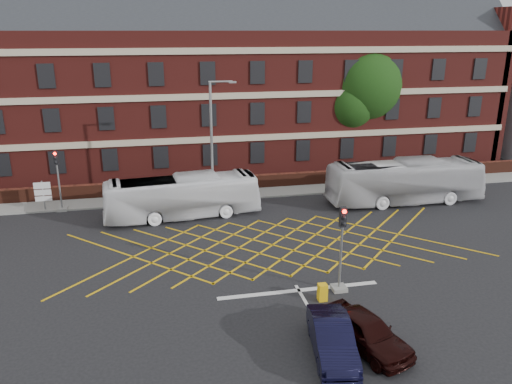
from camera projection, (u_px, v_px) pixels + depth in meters
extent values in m
plane|color=black|center=(281.00, 260.00, 27.47)|extent=(120.00, 120.00, 0.00)
cube|color=maroon|center=(223.00, 99.00, 46.10)|extent=(50.00, 12.00, 12.00)
cube|color=#212429|center=(222.00, 31.00, 44.24)|extent=(51.00, 10.61, 10.61)
cube|color=#B7A88C|center=(233.00, 96.00, 40.13)|extent=(50.00, 0.18, 0.50)
cube|color=black|center=(233.00, 114.00, 40.61)|extent=(1.20, 0.14, 1.80)
cube|color=#491E13|center=(240.00, 183.00, 39.41)|extent=(56.00, 0.50, 1.10)
cube|color=slate|center=(243.00, 192.00, 38.63)|extent=(60.00, 3.00, 0.12)
cube|color=#CC990C|center=(272.00, 245.00, 29.33)|extent=(8.22, 8.22, 0.02)
cube|color=silver|center=(299.00, 290.00, 24.21)|extent=(8.00, 0.30, 0.02)
cube|color=silver|center=(349.00, 377.00, 18.16)|extent=(0.15, 14.00, 0.02)
imported|color=white|center=(182.00, 197.00, 33.32)|extent=(10.55, 3.41, 2.89)
imported|color=#BDBDC1|center=(405.00, 182.00, 36.12)|extent=(11.44, 2.78, 3.18)
imported|color=black|center=(332.00, 338.00, 19.28)|extent=(2.13, 4.39, 1.39)
imported|color=black|center=(366.00, 331.00, 19.69)|extent=(3.04, 4.54, 1.44)
cylinder|color=black|center=(360.00, 133.00, 45.66)|extent=(0.90, 0.90, 6.05)
sphere|color=black|center=(363.00, 84.00, 44.30)|extent=(6.92, 6.92, 6.92)
sphere|color=black|center=(349.00, 104.00, 43.76)|extent=(4.50, 4.50, 4.50)
sphere|color=black|center=(374.00, 96.00, 45.70)|extent=(4.15, 4.15, 4.15)
cube|color=slate|center=(339.00, 288.00, 24.23)|extent=(0.70, 0.70, 0.20)
cylinder|color=gray|center=(341.00, 257.00, 23.72)|extent=(0.12, 0.12, 3.50)
cube|color=black|center=(343.00, 217.00, 23.08)|extent=(0.30, 0.25, 0.95)
sphere|color=#FF0C05|center=(344.00, 212.00, 22.85)|extent=(0.20, 0.20, 0.20)
cube|color=slate|center=(62.00, 209.00, 34.92)|extent=(0.70, 0.70, 0.20)
cylinder|color=gray|center=(59.00, 187.00, 34.41)|extent=(0.12, 0.12, 3.50)
cube|color=black|center=(56.00, 158.00, 33.78)|extent=(0.30, 0.25, 0.95)
sphere|color=#FF0C05|center=(55.00, 154.00, 33.55)|extent=(0.20, 0.20, 0.20)
cube|color=slate|center=(213.00, 207.00, 35.42)|extent=(1.00, 1.00, 0.20)
cylinder|color=gray|center=(212.00, 147.00, 34.09)|extent=(0.18, 0.18, 8.80)
cylinder|color=gray|center=(220.00, 82.00, 32.86)|extent=(1.60, 0.12, 0.12)
cube|color=gray|center=(232.00, 82.00, 33.03)|extent=(0.50, 0.20, 0.12)
cylinder|color=gray|center=(44.00, 196.00, 34.46)|extent=(0.10, 0.10, 2.20)
cube|color=silver|center=(42.00, 186.00, 34.14)|extent=(1.10, 0.06, 0.45)
cube|color=silver|center=(43.00, 192.00, 34.30)|extent=(1.10, 0.06, 0.40)
cube|color=silver|center=(44.00, 199.00, 34.44)|extent=(1.10, 0.06, 0.35)
cube|color=#ECB30D|center=(322.00, 292.00, 23.23)|extent=(0.41, 0.38, 0.82)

